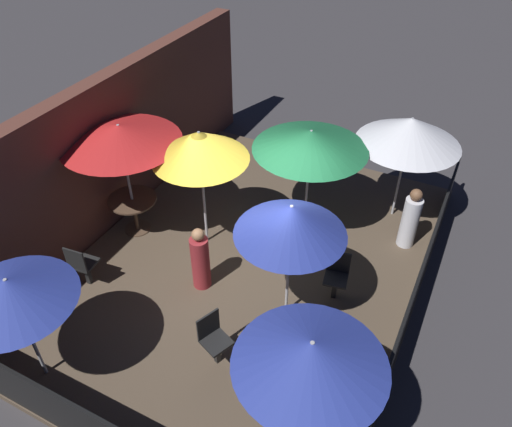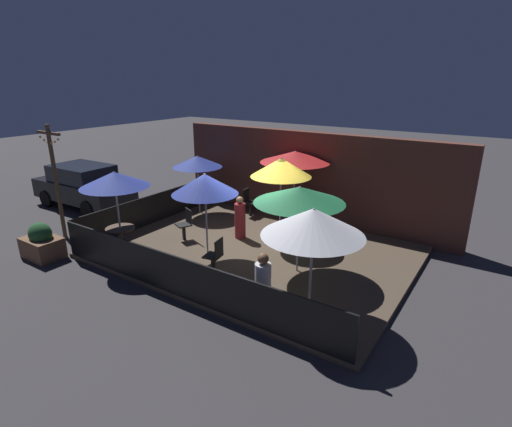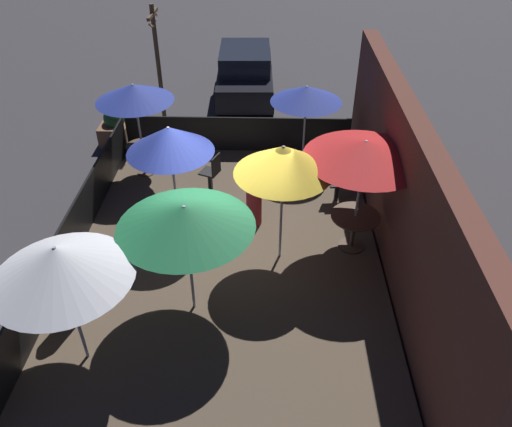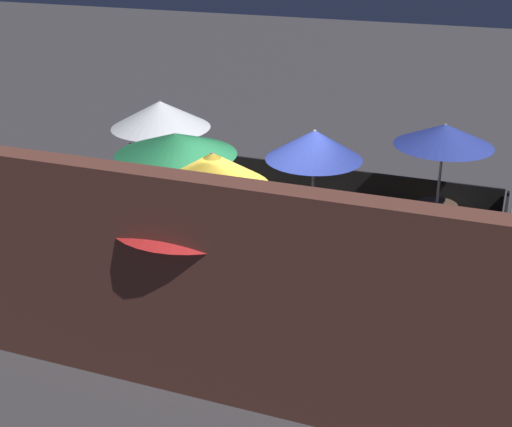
# 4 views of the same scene
# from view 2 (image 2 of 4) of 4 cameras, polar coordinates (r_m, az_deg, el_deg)

# --- Properties ---
(ground_plane) EXTENTS (60.00, 60.00, 0.00)m
(ground_plane) POSITION_cam_2_polar(r_m,az_deg,el_deg) (11.34, -0.15, -5.77)
(ground_plane) COLOR #383538
(patio_deck) EXTENTS (8.29, 6.08, 0.12)m
(patio_deck) POSITION_cam_2_polar(r_m,az_deg,el_deg) (11.32, -0.15, -5.49)
(patio_deck) COLOR brown
(patio_deck) RESTS_ON ground_plane
(building_wall) EXTENTS (9.89, 0.36, 3.07)m
(building_wall) POSITION_cam_2_polar(r_m,az_deg,el_deg) (13.54, 7.60, 5.05)
(building_wall) COLOR brown
(building_wall) RESTS_ON ground_plane
(fence_front) EXTENTS (8.09, 0.05, 0.95)m
(fence_front) POSITION_cam_2_polar(r_m,az_deg,el_deg) (9.00, -10.95, -8.85)
(fence_front) COLOR black
(fence_front) RESTS_ON patio_deck
(fence_side_left) EXTENTS (0.05, 5.88, 0.95)m
(fence_side_left) POSITION_cam_2_polar(r_m,az_deg,el_deg) (13.68, -14.57, 0.66)
(fence_side_left) COLOR black
(fence_side_left) RESTS_ON patio_deck
(patio_umbrella_0) EXTENTS (1.78, 1.78, 2.31)m
(patio_umbrella_0) POSITION_cam_2_polar(r_m,az_deg,el_deg) (10.98, -19.57, 4.60)
(patio_umbrella_0) COLOR #B2B2B7
(patio_umbrella_0) RESTS_ON patio_deck
(patio_umbrella_1) EXTENTS (2.23, 2.23, 2.41)m
(patio_umbrella_1) POSITION_cam_2_polar(r_m,az_deg,el_deg) (12.79, 5.60, 8.06)
(patio_umbrella_1) COLOR #B2B2B7
(patio_umbrella_1) RESTS_ON patio_deck
(patio_umbrella_2) EXTENTS (1.75, 1.75, 2.47)m
(patio_umbrella_2) POSITION_cam_2_polar(r_m,az_deg,el_deg) (11.38, 3.60, 6.58)
(patio_umbrella_2) COLOR #B2B2B7
(patio_umbrella_2) RESTS_ON patio_deck
(patio_umbrella_3) EXTENTS (1.72, 1.72, 2.31)m
(patio_umbrella_3) POSITION_cam_2_polar(r_m,az_deg,el_deg) (10.26, -7.33, 4.19)
(patio_umbrella_3) COLOR #B2B2B7
(patio_umbrella_3) RESTS_ON patio_deck
(patio_umbrella_4) EXTENTS (2.02, 2.02, 2.27)m
(patio_umbrella_4) POSITION_cam_2_polar(r_m,az_deg,el_deg) (7.67, 8.17, -1.23)
(patio_umbrella_4) COLOR #B2B2B7
(patio_umbrella_4) RESTS_ON patio_deck
(patio_umbrella_5) EXTENTS (1.73, 1.73, 2.04)m
(patio_umbrella_5) POSITION_cam_2_polar(r_m,az_deg,el_deg) (14.11, -8.38, 7.35)
(patio_umbrella_5) COLOR #B2B2B7
(patio_umbrella_5) RESTS_ON patio_deck
(patio_umbrella_6) EXTENTS (2.20, 2.20, 2.18)m
(patio_umbrella_6) POSITION_cam_2_polar(r_m,az_deg,el_deg) (9.48, 6.22, 2.66)
(patio_umbrella_6) COLOR #B2B2B7
(patio_umbrella_6) RESTS_ON patio_deck
(dining_table_0) EXTENTS (0.78, 0.78, 0.77)m
(dining_table_0) POSITION_cam_2_polar(r_m,az_deg,el_deg) (11.42, -18.75, -2.73)
(dining_table_0) COLOR #4C3828
(dining_table_0) RESTS_ON patio_deck
(dining_table_1) EXTENTS (0.96, 0.96, 0.77)m
(dining_table_1) POSITION_cam_2_polar(r_m,az_deg,el_deg) (13.19, 5.38, 1.16)
(dining_table_1) COLOR #4C3828
(dining_table_1) RESTS_ON patio_deck
(patio_chair_0) EXTENTS (0.47, 0.47, 0.91)m
(patio_chair_0) POSITION_cam_2_polar(r_m,az_deg,el_deg) (9.88, -5.86, -5.88)
(patio_chair_0) COLOR black
(patio_chair_0) RESTS_ON patio_deck
(patio_chair_1) EXTENTS (0.44, 0.44, 0.95)m
(patio_chair_1) POSITION_cam_2_polar(r_m,az_deg,el_deg) (13.92, -1.04, 1.80)
(patio_chair_1) COLOR black
(patio_chair_1) RESTS_ON patio_deck
(patio_chair_2) EXTENTS (0.52, 0.52, 0.93)m
(patio_chair_2) POSITION_cam_2_polar(r_m,az_deg,el_deg) (12.02, -10.05, -1.37)
(patio_chair_2) COLOR black
(patio_chair_2) RESTS_ON patio_deck
(patron_0) EXTENTS (0.46, 0.46, 1.31)m
(patron_0) POSITION_cam_2_polar(r_m,az_deg,el_deg) (8.24, 0.99, -10.22)
(patron_0) COLOR silver
(patron_0) RESTS_ON patio_deck
(patron_1) EXTENTS (0.46, 0.46, 1.30)m
(patron_1) POSITION_cam_2_polar(r_m,az_deg,el_deg) (11.94, -2.29, -0.80)
(patron_1) COLOR maroon
(patron_1) RESTS_ON patio_deck
(planter_box) EXTENTS (1.08, 0.76, 1.01)m
(planter_box) POSITION_cam_2_polar(r_m,az_deg,el_deg) (12.44, -28.27, -3.72)
(planter_box) COLOR brown
(planter_box) RESTS_ON ground_plane
(light_post) EXTENTS (1.10, 0.12, 3.47)m
(light_post) POSITION_cam_2_polar(r_m,az_deg,el_deg) (13.31, -26.74, 4.81)
(light_post) COLOR brown
(light_post) RESTS_ON ground_plane
(parked_car_0) EXTENTS (4.08, 1.88, 1.62)m
(parked_car_0) POSITION_cam_2_polar(r_m,az_deg,el_deg) (16.56, -23.41, 3.73)
(parked_car_0) COLOR black
(parked_car_0) RESTS_ON ground_plane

